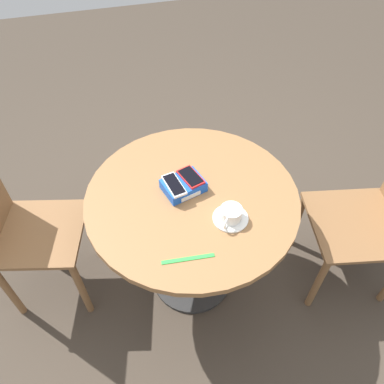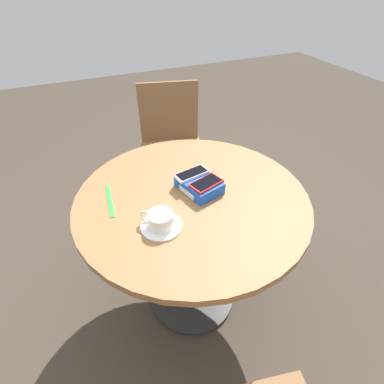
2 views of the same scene
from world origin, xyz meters
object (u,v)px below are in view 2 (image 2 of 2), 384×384
round_table (192,219)px  chair_far_side (172,150)px  phone_box (199,185)px  saucer (161,226)px  phone_white (192,174)px  phone_red (206,183)px  coffee_cup (160,219)px  lanyard_strap (110,200)px

round_table → chair_far_side: chair_far_side is taller
phone_box → saucer: phone_box is taller
phone_white → saucer: bearing=-46.6°
phone_white → phone_red: 0.09m
phone_box → coffee_cup: (0.14, -0.22, 0.01)m
phone_red → saucer: size_ratio=0.97×
phone_box → chair_far_side: 0.81m
saucer → chair_far_side: bearing=157.7°
phone_white → chair_far_side: bearing=166.8°
round_table → phone_white: size_ratio=6.27×
phone_box → chair_far_side: size_ratio=0.23×
round_table → saucer: saucer is taller
lanyard_strap → chair_far_side: 0.88m
phone_red → coffee_cup: bearing=-65.3°
lanyard_strap → saucer: bearing=32.5°
round_table → phone_white: (-0.07, 0.03, 0.18)m
chair_far_side → phone_red: bearing=-9.9°
phone_red → saucer: phone_red is taller
coffee_cup → lanyard_strap: bearing=-147.7°
lanyard_strap → chair_far_side: chair_far_side is taller
saucer → round_table: bearing=124.6°
phone_red → chair_far_side: bearing=170.1°
phone_white → phone_red: phone_white is taller
saucer → lanyard_strap: saucer is taller
coffee_cup → chair_far_side: 1.01m
phone_red → phone_white: bearing=-161.2°
round_table → lanyard_strap: 0.35m
phone_white → saucer: phone_white is taller
phone_box → phone_red: bearing=21.4°
round_table → lanyard_strap: lanyard_strap is taller
phone_red → chair_far_side: size_ratio=0.17×
phone_white → phone_box: bearing=16.6°
round_table → saucer: (0.12, -0.17, 0.13)m
saucer → coffee_cup: size_ratio=1.36×
phone_box → lanyard_strap: size_ratio=0.98×
chair_far_side → phone_box: bearing=-11.5°
coffee_cup → lanyard_strap: (-0.22, -0.14, -0.04)m
round_table → lanyard_strap: bearing=-108.2°
phone_red → saucer: (0.11, -0.23, -0.05)m
saucer → coffee_cup: (-0.00, -0.00, 0.03)m
phone_box → round_table: bearing=-58.0°
round_table → coffee_cup: 0.27m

